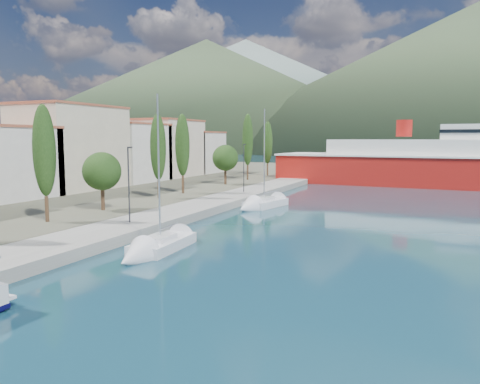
% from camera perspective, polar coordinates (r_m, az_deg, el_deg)
% --- Properties ---
extents(ground, '(1400.00, 1400.00, 0.00)m').
position_cam_1_polar(ground, '(138.99, 17.46, 3.09)').
color(ground, '#143B4C').
extents(quay, '(5.00, 88.00, 0.80)m').
position_cam_1_polar(quay, '(50.11, -4.08, -1.65)').
color(quay, gray).
rests_on(quay, ground).
extents(land_strip, '(70.00, 148.00, 0.70)m').
position_cam_1_polar(land_strip, '(81.64, -25.06, 0.86)').
color(land_strip, '#565644').
rests_on(land_strip, ground).
extents(town_buildings, '(9.20, 69.20, 11.30)m').
position_cam_1_polar(town_buildings, '(71.56, -16.65, 4.68)').
color(town_buildings, beige).
rests_on(town_buildings, land_strip).
extents(tree_row, '(3.88, 63.48, 10.96)m').
position_cam_1_polar(tree_row, '(58.75, -7.00, 4.81)').
color(tree_row, '#47301E').
rests_on(tree_row, land_strip).
extents(lamp_posts, '(0.15, 44.32, 6.06)m').
position_cam_1_polar(lamp_posts, '(39.30, -12.29, 1.39)').
color(lamp_posts, '#2D2D33').
rests_on(lamp_posts, quay).
extents(sailboat_near, '(2.83, 8.00, 11.30)m').
position_cam_1_polar(sailboat_near, '(30.80, -11.10, -7.08)').
color(sailboat_near, silver).
rests_on(sailboat_near, ground).
extents(sailboat_mid, '(4.06, 8.30, 11.69)m').
position_cam_1_polar(sailboat_mid, '(50.27, 2.01, -1.69)').
color(sailboat_mid, silver).
rests_on(sailboat_mid, ground).
extents(ferry, '(56.68, 15.13, 11.14)m').
position_cam_1_polar(ferry, '(80.78, 24.84, 2.98)').
color(ferry, '#A51712').
rests_on(ferry, ground).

